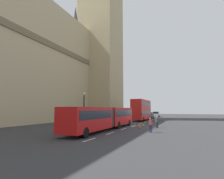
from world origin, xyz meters
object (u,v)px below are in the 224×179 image
double_decker_bus (141,109)px  traffic_cone_west (139,126)px  articulated_bus (105,116)px  sedan_lead (150,115)px  pedestrian_by_kerb (157,122)px  traffic_cone_middle (143,125)px  pedestrian_near_cones (150,124)px  street_lamp (84,107)px  sedan_trailing (156,114)px  traffic_cone_east (152,122)px  clock_tower (101,3)px

double_decker_bus → traffic_cone_west: double_decker_bus is taller
articulated_bus → sedan_lead: articulated_bus is taller
articulated_bus → double_decker_bus: 20.60m
pedestrian_by_kerb → double_decker_bus: bearing=20.9°
traffic_cone_west → traffic_cone_middle: 2.18m
sedan_lead → pedestrian_by_kerb: bearing=-166.8°
pedestrian_near_cones → pedestrian_by_kerb: same height
articulated_bus → street_lamp: 5.08m
sedan_trailing → street_lamp: (-40.16, 4.58, 2.14)m
traffic_cone_west → street_lamp: (-2.25, 8.02, 2.77)m
traffic_cone_east → pedestrian_by_kerb: size_ratio=0.34×
clock_tower → double_decker_bus: 37.29m
sedan_trailing → pedestrian_by_kerb: sedan_trailing is taller
sedan_trailing → traffic_cone_east: size_ratio=7.59×
traffic_cone_middle → pedestrian_near_cones: size_ratio=0.34×
articulated_bus → pedestrian_by_kerb: bearing=-50.1°
sedan_trailing → pedestrian_near_cones: sedan_trailing is taller
clock_tower → traffic_cone_west: size_ratio=120.50×
clock_tower → traffic_cone_west: (-22.19, -17.50, -36.50)m
clock_tower → street_lamp: bearing=-158.8°
pedestrian_by_kerb → traffic_cone_east: bearing=15.8°
street_lamp → traffic_cone_west: bearing=-74.3°
clock_tower → sedan_lead: (3.74, -14.03, -35.87)m
clock_tower → traffic_cone_west: clock_tower is taller
pedestrian_by_kerb → traffic_cone_middle: bearing=58.5°
articulated_bus → pedestrian_by_kerb: articulated_bus is taller
traffic_cone_west → traffic_cone_east: 8.15m
articulated_bus → sedan_lead: size_ratio=3.76×
street_lamp → double_decker_bus: bearing=-13.6°
traffic_cone_middle → pedestrian_by_kerb: (-1.41, -2.30, 0.63)m
sedan_lead → sedan_trailing: (11.98, -0.04, 0.00)m
clock_tower → traffic_cone_west: 46.16m
double_decker_bus → street_lamp: size_ratio=1.99×
sedan_lead → traffic_cone_west: bearing=-172.4°
street_lamp → traffic_cone_middle: bearing=-61.5°
double_decker_bus → sedan_trailing: bearing=-0.2°
traffic_cone_middle → street_lamp: size_ratio=0.11×
pedestrian_near_cones → traffic_cone_east: bearing=9.6°
pedestrian_near_cones → double_decker_bus: bearing=16.1°
pedestrian_by_kerb → pedestrian_near_cones: bearing=-179.3°
sedan_trailing → traffic_cone_middle: 35.91m
traffic_cone_middle → double_decker_bus: bearing=14.4°
double_decker_bus → pedestrian_near_cones: bearing=-163.9°
double_decker_bus → traffic_cone_middle: size_ratio=18.10×
articulated_bus → pedestrian_by_kerb: (4.97, -5.95, -0.83)m
sedan_trailing → traffic_cone_middle: bearing=-174.3°
clock_tower → pedestrian_near_cones: size_ratio=41.35×
clock_tower → street_lamp: clock_tower is taller
traffic_cone_middle → traffic_cone_east: size_ratio=1.00×
sedan_lead → traffic_cone_west: sedan_lead is taller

